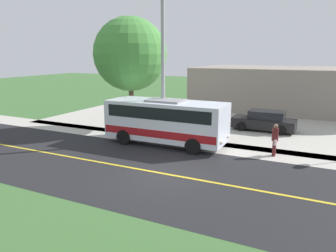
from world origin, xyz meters
TOP-DOWN VIEW (x-y plane):
  - ground_plane at (0.00, 0.00)m, footprint 120.00×120.00m
  - road_surface at (0.00, 0.00)m, footprint 8.00×100.00m
  - sidewalk at (-5.20, 0.00)m, footprint 2.40×100.00m
  - parking_lot_surface at (-12.40, 3.00)m, footprint 14.00×36.00m
  - road_centre_line at (0.00, 0.00)m, footprint 0.16×100.00m
  - shuttle_bus_front at (-4.57, -2.16)m, footprint 2.78×7.41m
  - pedestrian_with_bags at (-4.97, 4.15)m, footprint 0.72×0.34m
  - street_light_pole at (-4.89, -2.58)m, footprint 1.97×0.24m
  - parked_car_near at (-10.77, 2.68)m, footprint 2.13×4.45m
  - tree_curbside at (-7.40, -6.40)m, footprint 5.26×5.26m
  - commercial_building at (-21.40, 5.74)m, footprint 10.00×22.82m

SIDE VIEW (x-z plane):
  - ground_plane at x=0.00m, z-range 0.00..0.00m
  - sidewalk at x=-5.20m, z-range 0.00..0.01m
  - parking_lot_surface at x=-12.40m, z-range 0.00..0.01m
  - road_surface at x=0.00m, z-range 0.00..0.01m
  - road_centre_line at x=0.00m, z-range 0.01..0.01m
  - parked_car_near at x=-10.77m, z-range -0.04..1.41m
  - pedestrian_with_bags at x=-4.97m, z-range 0.07..1.85m
  - shuttle_bus_front at x=-4.57m, z-range 0.14..2.89m
  - commercial_building at x=-21.40m, z-range 0.00..4.09m
  - street_light_pole at x=-4.89m, z-range 0.41..9.04m
  - tree_curbside at x=-7.40m, z-range 1.37..9.39m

